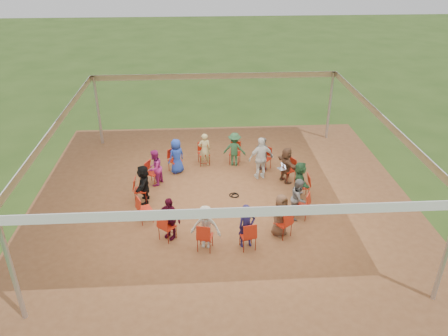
{
  "coord_description": "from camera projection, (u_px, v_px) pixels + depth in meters",
  "views": [
    {
      "loc": [
        -0.73,
        -12.81,
        8.0
      ],
      "look_at": [
        0.07,
        0.3,
        1.07
      ],
      "focal_mm": 35.0,
      "sensor_mm": 36.0,
      "label": 1
    }
  ],
  "objects": [
    {
      "name": "person_seated_9",
      "position": [
        247.0,
        226.0,
        12.51
      ],
      "size": [
        0.56,
        0.42,
        1.37
      ],
      "primitive_type": "imported",
      "rotation": [
        0.0,
        0.0,
        0.21
      ],
      "color": "#1E1742",
      "rests_on": "ground"
    },
    {
      "name": "ground",
      "position": [
        222.0,
        199.0,
        15.09
      ],
      "size": [
        80.0,
        80.0,
        0.0
      ],
      "primitive_type": "plane",
      "color": "#2E4B17",
      "rests_on": "ground"
    },
    {
      "name": "person_seated_2",
      "position": [
        235.0,
        149.0,
        17.07
      ],
      "size": [
        0.96,
        0.63,
        1.37
      ],
      "primitive_type": "imported",
      "rotation": [
        0.0,
        0.0,
        2.9
      ],
      "color": "#25512F",
      "rests_on": "ground"
    },
    {
      "name": "tent",
      "position": [
        222.0,
        136.0,
        13.98
      ],
      "size": [
        10.33,
        10.33,
        3.0
      ],
      "color": "#B2B2B7",
      "rests_on": "ground"
    },
    {
      "name": "chair_12",
      "position": [
        302.0,
        205.0,
        13.92
      ],
      "size": [
        0.58,
        0.57,
        0.9
      ],
      "primitive_type": null,
      "rotation": [
        0.0,
        0.0,
        1.11
      ],
      "color": "#B6220F",
      "rests_on": "ground"
    },
    {
      "name": "person_seated_5",
      "position": [
        155.0,
        168.0,
        15.68
      ],
      "size": [
        0.64,
        0.76,
        1.37
      ],
      "primitive_type": "imported",
      "rotation": [
        0.0,
        0.0,
        -2.03
      ],
      "color": "#9C2172",
      "rests_on": "ground"
    },
    {
      "name": "person_seated_4",
      "position": [
        177.0,
        156.0,
        16.52
      ],
      "size": [
        0.76,
        0.7,
        1.37
      ],
      "primitive_type": "imported",
      "rotation": [
        0.0,
        0.0,
        -2.48
      ],
      "color": "#1F3CA9",
      "rests_on": "ground"
    },
    {
      "name": "person_seated_3",
      "position": [
        204.0,
        150.0,
        17.02
      ],
      "size": [
        0.56,
        0.42,
        1.37
      ],
      "primitive_type": "imported",
      "rotation": [
        0.0,
        0.0,
        -2.93
      ],
      "color": "tan",
      "rests_on": "ground"
    },
    {
      "name": "person_seated_8",
      "position": [
        206.0,
        227.0,
        12.46
      ],
      "size": [
        0.96,
        0.63,
        1.37
      ],
      "primitive_type": "imported",
      "rotation": [
        0.0,
        0.0,
        -0.24
      ],
      "color": "#B3B09F",
      "rests_on": "ground"
    },
    {
      "name": "chair_1",
      "position": [
        264.0,
        159.0,
        16.86
      ],
      "size": [
        0.6,
        0.61,
        0.9
      ],
      "primitive_type": null,
      "rotation": [
        0.0,
        0.0,
        2.45
      ],
      "color": "#B6220F",
      "rests_on": "ground"
    },
    {
      "name": "chair_8",
      "position": [
        167.0,
        227.0,
        12.9
      ],
      "size": [
        0.6,
        0.61,
        0.9
      ],
      "primitive_type": null,
      "rotation": [
        0.0,
        0.0,
        -0.69
      ],
      "color": "#B6220F",
      "rests_on": "ground"
    },
    {
      "name": "chair_2",
      "position": [
        235.0,
        153.0,
        17.28
      ],
      "size": [
        0.51,
        0.53,
        0.9
      ],
      "primitive_type": null,
      "rotation": [
        0.0,
        0.0,
        2.9
      ],
      "color": "#B6220F",
      "rests_on": "ground"
    },
    {
      "name": "cable_coil",
      "position": [
        234.0,
        195.0,
        15.28
      ],
      "size": [
        0.35,
        0.35,
        0.03
      ],
      "rotation": [
        0.0,
        0.0,
        0.03
      ],
      "color": "black",
      "rests_on": "ground"
    },
    {
      "name": "chair_9",
      "position": [
        205.0,
        236.0,
        12.47
      ],
      "size": [
        0.51,
        0.53,
        0.9
      ],
      "primitive_type": null,
      "rotation": [
        0.0,
        0.0,
        -0.24
      ],
      "color": "#B6220F",
      "rests_on": "ground"
    },
    {
      "name": "chair_3",
      "position": [
        204.0,
        154.0,
        17.23
      ],
      "size": [
        0.5,
        0.52,
        0.9
      ],
      "primitive_type": null,
      "rotation": [
        0.0,
        0.0,
        -2.93
      ],
      "color": "#B6220F",
      "rests_on": "ground"
    },
    {
      "name": "chair_11",
      "position": [
        283.0,
        223.0,
        13.04
      ],
      "size": [
        0.6,
        0.61,
        0.9
      ],
      "primitive_type": null,
      "rotation": [
        0.0,
        0.0,
        0.66
      ],
      "color": "#B6220F",
      "rests_on": "ground"
    },
    {
      "name": "chair_6",
      "position": [
        141.0,
        190.0,
        14.76
      ],
      "size": [
        0.45,
        0.43,
        0.9
      ],
      "primitive_type": null,
      "rotation": [
        0.0,
        0.0,
        -1.59
      ],
      "color": "#B6220F",
      "rests_on": "ground"
    },
    {
      "name": "laptop",
      "position": [
        282.0,
        167.0,
        15.83
      ],
      "size": [
        0.33,
        0.36,
        0.2
      ],
      "rotation": [
        0.0,
        0.0,
        2.0
      ],
      "color": "#B7B7BC",
      "rests_on": "ground"
    },
    {
      "name": "chair_5",
      "position": [
        152.0,
        173.0,
        15.83
      ],
      "size": [
        0.58,
        0.57,
        0.9
      ],
      "primitive_type": null,
      "rotation": [
        0.0,
        0.0,
        -2.03
      ],
      "color": "#B6220F",
      "rests_on": "ground"
    },
    {
      "name": "chair_7",
      "position": [
        145.0,
        209.0,
        13.71
      ],
      "size": [
        0.58,
        0.57,
        0.9
      ],
      "primitive_type": null,
      "rotation": [
        0.0,
        0.0,
        -1.14
      ],
      "color": "#B6220F",
      "rests_on": "ground"
    },
    {
      "name": "standing_person",
      "position": [
        261.0,
        158.0,
        16.07
      ],
      "size": [
        1.04,
        0.69,
        1.63
      ],
      "primitive_type": "imported",
      "rotation": [
        0.0,
        0.0,
        3.36
      ],
      "color": "silver",
      "rests_on": "ground"
    },
    {
      "name": "chair_13",
      "position": [
        303.0,
        186.0,
        14.99
      ],
      "size": [
        0.45,
        0.43,
        0.9
      ],
      "primitive_type": null,
      "rotation": [
        0.0,
        0.0,
        1.56
      ],
      "color": "#B6220F",
      "rests_on": "ground"
    },
    {
      "name": "chair_4",
      "position": [
        175.0,
        161.0,
        16.72
      ],
      "size": [
        0.6,
        0.61,
        0.9
      ],
      "primitive_type": null,
      "rotation": [
        0.0,
        0.0,
        -2.48
      ],
      "color": "#B6220F",
      "rests_on": "ground"
    },
    {
      "name": "person_seated_0",
      "position": [
        286.0,
        165.0,
        15.88
      ],
      "size": [
        0.96,
        1.35,
        1.37
      ],
      "primitive_type": "imported",
      "rotation": [
        0.0,
        0.0,
        2.0
      ],
      "color": "brown",
      "rests_on": "ground"
    },
    {
      "name": "dirt_patch",
      "position": [
        222.0,
        199.0,
        15.08
      ],
      "size": [
        13.0,
        13.0,
        0.0
      ],
      "primitive_type": "plane",
      "color": "brown",
      "rests_on": "ground"
    },
    {
      "name": "person_seated_10",
      "position": [
        281.0,
        215.0,
        13.01
      ],
      "size": [
        0.76,
        0.7,
        1.37
      ],
      "primitive_type": "imported",
      "rotation": [
        0.0,
        0.0,
        0.66
      ],
      "color": "brown",
      "rests_on": "ground"
    },
    {
      "name": "person_seated_6",
      "position": [
        144.0,
        184.0,
        14.66
      ],
      "size": [
        0.49,
        1.27,
        1.37
      ],
      "primitive_type": "imported",
      "rotation": [
        0.0,
        0.0,
        -1.59
      ],
      "color": "black",
      "rests_on": "ground"
    },
    {
      "name": "person_seated_7",
      "position": [
        170.0,
        218.0,
        12.87
      ],
      "size": [
        0.88,
        0.82,
        1.37
      ],
      "primitive_type": "imported",
      "rotation": [
        0.0,
        0.0,
        -0.69
      ],
      "color": "#45091D",
      "rests_on": "ground"
    },
    {
      "name": "person_seated_1",
      "position": [
        263.0,
        154.0,
        16.66
      ],
      "size": [
        0.88,
        0.82,
        1.37
      ],
      "primitive_type": "imported",
      "rotation": [
        0.0,
        0.0,
        2.45
      ],
      "color": "slate",
      "rests_on": "ground"
    },
    {
      "name": "chair_10",
      "position": [
        248.0,
        235.0,
        12.52
      ],
      "size": [
        0.5,
        0.52,
        0.9
      ],
      "primitive_type": null,
      "rotation": [
        0.0,
        0.0,
        0.21
      ],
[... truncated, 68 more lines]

